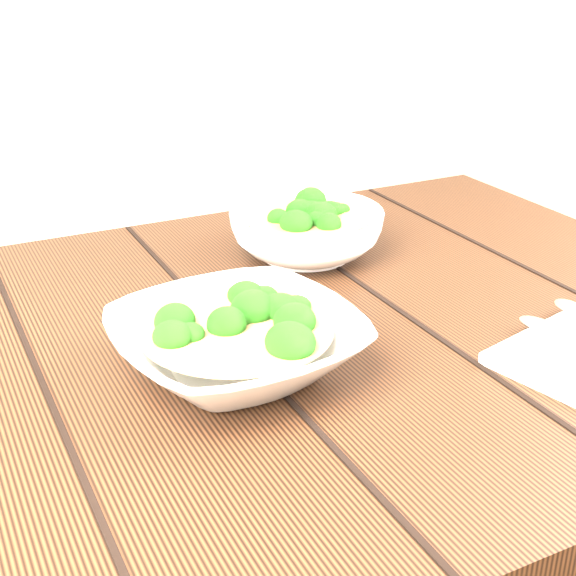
{
  "coord_description": "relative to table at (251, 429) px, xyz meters",
  "views": [
    {
      "loc": [
        -0.31,
        -0.71,
        1.15
      ],
      "look_at": [
        0.04,
        -0.01,
        0.8
      ],
      "focal_mm": 50.0,
      "sensor_mm": 36.0,
      "label": 1
    }
  ],
  "objects": [
    {
      "name": "soup_bowl_back",
      "position": [
        0.16,
        0.18,
        0.16
      ],
      "size": [
        0.25,
        0.25,
        0.07
      ],
      "color": "silver",
      "rests_on": "table"
    },
    {
      "name": "soup_bowl_front",
      "position": [
        -0.04,
        -0.06,
        0.15
      ],
      "size": [
        0.26,
        0.26,
        0.07
      ],
      "color": "silver",
      "rests_on": "table"
    },
    {
      "name": "table",
      "position": [
        0.0,
        0.0,
        0.0
      ],
      "size": [
        1.2,
        0.8,
        0.75
      ],
      "color": "#341C0F",
      "rests_on": "ground"
    },
    {
      "name": "spoon_left",
      "position": [
        0.28,
        -0.18,
        0.13
      ],
      "size": [
        0.05,
        0.18,
        0.01
      ],
      "color": "#ADA799",
      "rests_on": "napkin"
    },
    {
      "name": "trivet",
      "position": [
        -0.0,
        0.06,
        0.13
      ],
      "size": [
        0.12,
        0.12,
        0.03
      ],
      "primitive_type": "torus",
      "rotation": [
        0.0,
        0.0,
        0.16
      ],
      "color": "black",
      "rests_on": "table"
    }
  ]
}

